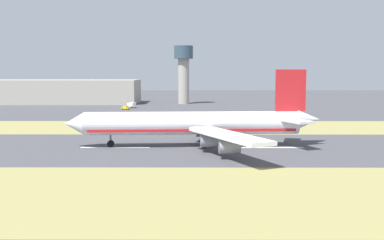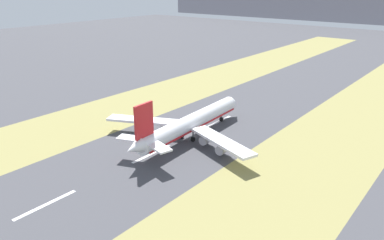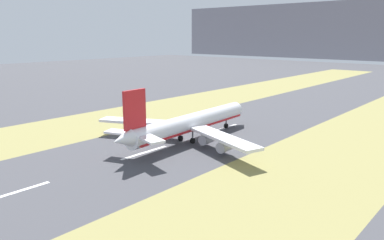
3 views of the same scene
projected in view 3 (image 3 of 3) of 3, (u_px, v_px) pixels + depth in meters
name	position (u px, v px, depth m)	size (l,w,h in m)	color
ground_plane	(189.00, 139.00, 128.78)	(800.00, 800.00, 0.00)	#424247
grass_median_west	(109.00, 120.00, 157.60)	(40.00, 600.00, 0.01)	olive
grass_median_east	(315.00, 169.00, 99.96)	(40.00, 600.00, 0.01)	olive
centreline_dash_near	(11.00, 193.00, 84.28)	(1.20, 18.00, 0.01)	silver
centreline_dash_mid	(144.00, 153.00, 113.69)	(1.20, 18.00, 0.01)	silver
centreline_dash_far	(223.00, 128.00, 143.11)	(1.20, 18.00, 0.01)	silver
airplane_main_jet	(188.00, 124.00, 124.44)	(64.04, 67.20, 20.20)	white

